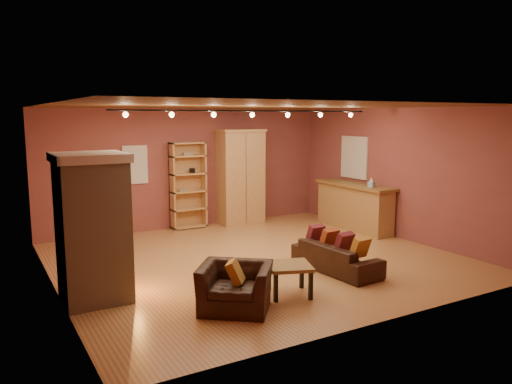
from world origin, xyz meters
TOP-DOWN VIEW (x-y plane):
  - floor at (0.00, 0.00)m, footprint 7.00×7.00m
  - ceiling at (0.00, 0.00)m, footprint 7.00×7.00m
  - back_wall at (0.00, 3.25)m, footprint 7.00×0.02m
  - left_wall at (-3.50, 0.00)m, footprint 0.02×6.50m
  - right_wall at (3.50, 0.00)m, footprint 0.02×6.50m
  - fireplace at (-3.04, -0.60)m, footprint 1.01×0.98m
  - back_window at (-1.30, 3.23)m, footprint 0.56×0.04m
  - bookcase at (-0.10, 3.14)m, footprint 0.83×0.32m
  - armoire at (1.22, 2.96)m, footprint 1.14×0.65m
  - bar_counter at (3.20, 1.04)m, footprint 0.60×2.24m
  - tissue_box at (3.15, 0.44)m, footprint 0.17×0.17m
  - right_window at (3.47, 1.40)m, footprint 0.05×0.90m
  - loveseat at (0.82, -1.26)m, footprint 0.61×1.70m
  - armchair at (-1.47, -1.93)m, footprint 1.14×1.08m
  - coffee_table at (-0.52, -1.83)m, footprint 0.79×0.79m
  - track_rail at (0.00, 0.20)m, footprint 5.20×0.09m

SIDE VIEW (x-z plane):
  - floor at x=0.00m, z-range 0.00..0.00m
  - loveseat at x=0.82m, z-range -0.02..0.70m
  - coffee_table at x=-0.52m, z-range 0.16..0.63m
  - armchair at x=-1.47m, z-range 0.00..0.84m
  - bar_counter at x=3.20m, z-range 0.01..1.08m
  - bookcase at x=-0.10m, z-range 0.02..2.05m
  - fireplace at x=-3.04m, z-range 0.00..2.12m
  - armoire at x=1.22m, z-range 0.00..2.32m
  - tissue_box at x=3.15m, z-range 1.05..1.28m
  - back_wall at x=0.00m, z-range 0.00..2.80m
  - left_wall at x=-3.50m, z-range 0.00..2.80m
  - right_wall at x=3.50m, z-range 0.00..2.80m
  - back_window at x=-1.30m, z-range 1.12..1.98m
  - right_window at x=3.47m, z-range 1.15..2.15m
  - track_rail at x=0.00m, z-range 2.62..2.75m
  - ceiling at x=0.00m, z-range 2.80..2.80m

